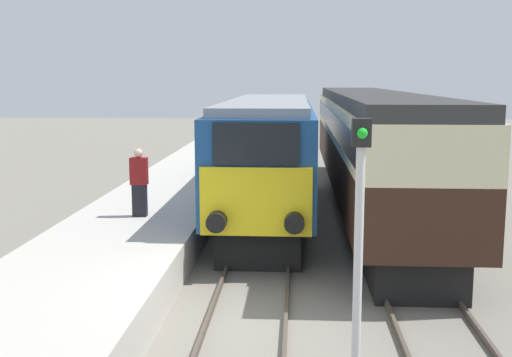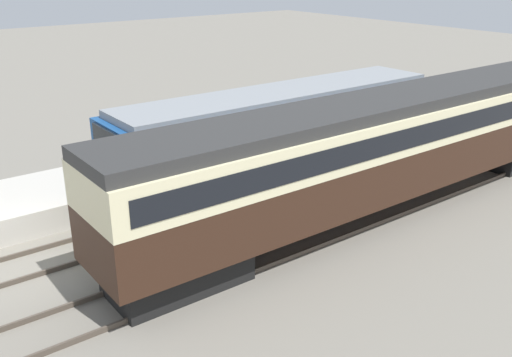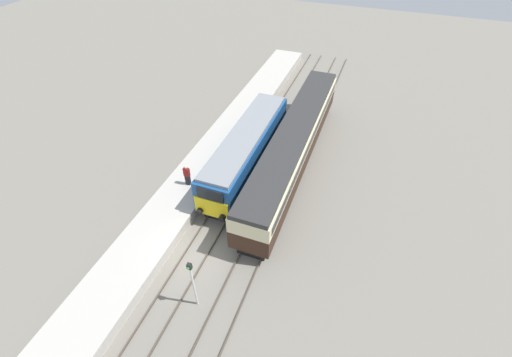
% 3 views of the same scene
% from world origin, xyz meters
% --- Properties ---
extents(ground_plane, '(120.00, 120.00, 0.00)m').
position_xyz_m(ground_plane, '(0.00, 0.00, 0.00)').
color(ground_plane, slate).
extents(platform_left, '(3.50, 50.00, 0.87)m').
position_xyz_m(platform_left, '(-3.30, 8.00, 0.44)').
color(platform_left, '#B7B2A8').
rests_on(platform_left, ground_plane).
extents(rails_near_track, '(1.51, 60.00, 0.14)m').
position_xyz_m(rails_near_track, '(0.00, 5.00, 0.07)').
color(rails_near_track, '#4C4238').
rests_on(rails_near_track, ground_plane).
extents(rails_far_track, '(1.50, 60.00, 0.14)m').
position_xyz_m(rails_far_track, '(3.40, 5.00, 0.07)').
color(rails_far_track, '#4C4238').
rests_on(rails_far_track, ground_plane).
extents(locomotive, '(2.70, 13.35, 3.80)m').
position_xyz_m(locomotive, '(0.00, 9.31, 2.11)').
color(locomotive, black).
rests_on(locomotive, ground_plane).
extents(passenger_carriage, '(2.75, 20.53, 3.98)m').
position_xyz_m(passenger_carriage, '(3.40, 11.12, 2.43)').
color(passenger_carriage, black).
rests_on(passenger_carriage, ground_plane).
extents(person_on_platform, '(0.44, 0.26, 1.78)m').
position_xyz_m(person_on_platform, '(-3.20, 5.27, 1.76)').
color(person_on_platform, black).
rests_on(person_on_platform, platform_left).
extents(signal_post, '(0.24, 0.28, 3.96)m').
position_xyz_m(signal_post, '(1.70, -2.81, 2.35)').
color(signal_post, silver).
rests_on(signal_post, ground_plane).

